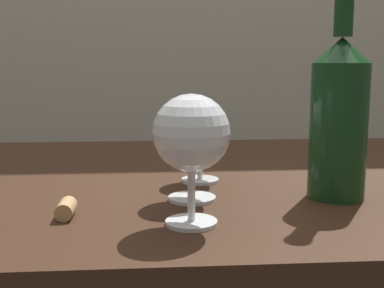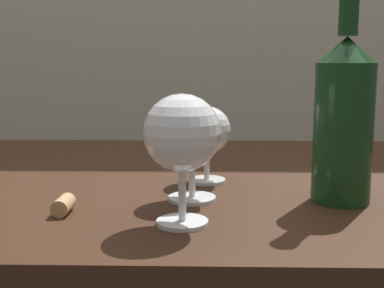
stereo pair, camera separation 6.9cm
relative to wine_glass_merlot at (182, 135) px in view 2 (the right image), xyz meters
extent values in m
cube|color=#382114|center=(0.03, 0.26, -0.12)|extent=(1.51, 0.77, 0.03)
cylinder|color=white|center=(0.00, 0.00, -0.10)|extent=(0.06, 0.06, 0.00)
cylinder|color=white|center=(0.00, 0.00, -0.06)|extent=(0.01, 0.01, 0.08)
sphere|color=white|center=(0.00, 0.00, 0.00)|extent=(0.09, 0.09, 0.09)
ellipsoid|color=maroon|center=(0.00, 0.00, 0.00)|extent=(0.08, 0.08, 0.04)
cylinder|color=white|center=(0.01, 0.11, -0.10)|extent=(0.07, 0.07, 0.00)
cylinder|color=white|center=(0.01, 0.11, -0.07)|extent=(0.01, 0.01, 0.06)
sphere|color=white|center=(0.01, 0.11, -0.01)|extent=(0.08, 0.08, 0.08)
ellipsoid|color=pink|center=(0.01, 0.11, -0.01)|extent=(0.07, 0.07, 0.04)
cylinder|color=white|center=(0.03, 0.21, -0.10)|extent=(0.06, 0.06, 0.00)
cylinder|color=white|center=(0.03, 0.21, -0.07)|extent=(0.01, 0.01, 0.06)
sphere|color=white|center=(0.03, 0.21, -0.02)|extent=(0.08, 0.08, 0.08)
ellipsoid|color=beige|center=(0.03, 0.21, -0.02)|extent=(0.07, 0.07, 0.04)
cylinder|color=#143819|center=(0.21, 0.11, -0.01)|extent=(0.08, 0.08, 0.19)
cone|color=#143819|center=(0.21, 0.11, 0.10)|extent=(0.08, 0.08, 0.03)
cylinder|color=#143819|center=(0.21, 0.11, 0.16)|extent=(0.03, 0.03, 0.08)
cylinder|color=tan|center=(-0.15, 0.04, -0.10)|extent=(0.02, 0.04, 0.02)
camera|label=1|loc=(-0.04, -0.57, 0.08)|focal=46.74mm
camera|label=2|loc=(0.03, -0.57, 0.08)|focal=46.74mm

